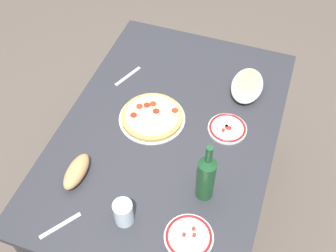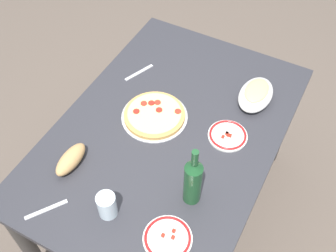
{
  "view_description": "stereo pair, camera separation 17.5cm",
  "coord_description": "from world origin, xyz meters",
  "px_view_note": "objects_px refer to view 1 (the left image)",
  "views": [
    {
      "loc": [
        1.08,
        0.38,
        2.17
      ],
      "look_at": [
        0.0,
        0.0,
        0.76
      ],
      "focal_mm": 43.97,
      "sensor_mm": 36.0,
      "label": 1
    },
    {
      "loc": [
        1.01,
        0.54,
        2.17
      ],
      "look_at": [
        0.0,
        0.0,
        0.76
      ],
      "focal_mm": 43.97,
      "sensor_mm": 36.0,
      "label": 2
    }
  ],
  "objects_px": {
    "dining_table": "(168,145)",
    "wine_bottle": "(206,176)",
    "bread_loaf": "(77,171)",
    "side_plate_far": "(189,237)",
    "side_plate_near": "(227,128)",
    "pepperoni_pizza": "(152,117)",
    "baked_pasta_dish": "(247,85)",
    "water_glass": "(123,213)"
  },
  "relations": [
    {
      "from": "dining_table",
      "to": "wine_bottle",
      "type": "distance_m",
      "value": 0.42
    },
    {
      "from": "baked_pasta_dish",
      "to": "dining_table",
      "type": "bearing_deg",
      "value": -37.81
    },
    {
      "from": "dining_table",
      "to": "wine_bottle",
      "type": "relative_size",
      "value": 4.48
    },
    {
      "from": "bread_loaf",
      "to": "wine_bottle",
      "type": "bearing_deg",
      "value": 100.19
    },
    {
      "from": "wine_bottle",
      "to": "bread_loaf",
      "type": "height_order",
      "value": "wine_bottle"
    },
    {
      "from": "dining_table",
      "to": "bread_loaf",
      "type": "relative_size",
      "value": 7.77
    },
    {
      "from": "side_plate_near",
      "to": "pepperoni_pizza",
      "type": "bearing_deg",
      "value": -81.3
    },
    {
      "from": "pepperoni_pizza",
      "to": "dining_table",
      "type": "bearing_deg",
      "value": 66.45
    },
    {
      "from": "pepperoni_pizza",
      "to": "wine_bottle",
      "type": "relative_size",
      "value": 0.99
    },
    {
      "from": "dining_table",
      "to": "wine_bottle",
      "type": "height_order",
      "value": "wine_bottle"
    },
    {
      "from": "water_glass",
      "to": "side_plate_near",
      "type": "height_order",
      "value": "water_glass"
    },
    {
      "from": "water_glass",
      "to": "side_plate_near",
      "type": "bearing_deg",
      "value": 154.76
    },
    {
      "from": "wine_bottle",
      "to": "side_plate_near",
      "type": "bearing_deg",
      "value": 178.62
    },
    {
      "from": "pepperoni_pizza",
      "to": "side_plate_far",
      "type": "relative_size",
      "value": 1.65
    },
    {
      "from": "wine_bottle",
      "to": "side_plate_near",
      "type": "distance_m",
      "value": 0.37
    },
    {
      "from": "pepperoni_pizza",
      "to": "water_glass",
      "type": "height_order",
      "value": "water_glass"
    },
    {
      "from": "side_plate_near",
      "to": "side_plate_far",
      "type": "distance_m",
      "value": 0.55
    },
    {
      "from": "side_plate_far",
      "to": "bread_loaf",
      "type": "xyz_separation_m",
      "value": [
        -0.11,
        -0.51,
        0.02
      ]
    },
    {
      "from": "wine_bottle",
      "to": "side_plate_far",
      "type": "height_order",
      "value": "wine_bottle"
    },
    {
      "from": "wine_bottle",
      "to": "side_plate_near",
      "type": "relative_size",
      "value": 1.76
    },
    {
      "from": "side_plate_near",
      "to": "bread_loaf",
      "type": "relative_size",
      "value": 0.99
    },
    {
      "from": "pepperoni_pizza",
      "to": "side_plate_far",
      "type": "bearing_deg",
      "value": 33.78
    },
    {
      "from": "side_plate_near",
      "to": "water_glass",
      "type": "bearing_deg",
      "value": -25.24
    },
    {
      "from": "water_glass",
      "to": "wine_bottle",
      "type": "bearing_deg",
      "value": 129.35
    },
    {
      "from": "dining_table",
      "to": "side_plate_near",
      "type": "bearing_deg",
      "value": 110.2
    },
    {
      "from": "pepperoni_pizza",
      "to": "side_plate_far",
      "type": "height_order",
      "value": "pepperoni_pizza"
    },
    {
      "from": "pepperoni_pizza",
      "to": "baked_pasta_dish",
      "type": "xyz_separation_m",
      "value": [
        -0.32,
        0.37,
        0.03
      ]
    },
    {
      "from": "baked_pasta_dish",
      "to": "side_plate_far",
      "type": "height_order",
      "value": "baked_pasta_dish"
    },
    {
      "from": "dining_table",
      "to": "water_glass",
      "type": "distance_m",
      "value": 0.49
    },
    {
      "from": "dining_table",
      "to": "side_plate_near",
      "type": "distance_m",
      "value": 0.29
    },
    {
      "from": "baked_pasta_dish",
      "to": "wine_bottle",
      "type": "relative_size",
      "value": 0.78
    },
    {
      "from": "pepperoni_pizza",
      "to": "wine_bottle",
      "type": "height_order",
      "value": "wine_bottle"
    },
    {
      "from": "dining_table",
      "to": "side_plate_far",
      "type": "xyz_separation_m",
      "value": [
        0.46,
        0.24,
        0.12
      ]
    },
    {
      "from": "bread_loaf",
      "to": "baked_pasta_dish",
      "type": "bearing_deg",
      "value": 142.18
    },
    {
      "from": "dining_table",
      "to": "side_plate_near",
      "type": "height_order",
      "value": "side_plate_near"
    },
    {
      "from": "wine_bottle",
      "to": "bread_loaf",
      "type": "bearing_deg",
      "value": -79.81
    },
    {
      "from": "pepperoni_pizza",
      "to": "side_plate_far",
      "type": "distance_m",
      "value": 0.6
    },
    {
      "from": "pepperoni_pizza",
      "to": "wine_bottle",
      "type": "bearing_deg",
      "value": 48.25
    },
    {
      "from": "baked_pasta_dish",
      "to": "bread_loaf",
      "type": "height_order",
      "value": "baked_pasta_dish"
    },
    {
      "from": "pepperoni_pizza",
      "to": "baked_pasta_dish",
      "type": "bearing_deg",
      "value": 130.77
    },
    {
      "from": "dining_table",
      "to": "wine_bottle",
      "type": "bearing_deg",
      "value": 43.19
    },
    {
      "from": "water_glass",
      "to": "side_plate_far",
      "type": "xyz_separation_m",
      "value": [
        -0.01,
        0.25,
        -0.05
      ]
    }
  ]
}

